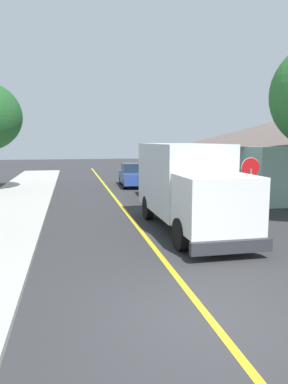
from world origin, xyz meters
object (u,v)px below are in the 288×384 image
Objects in this scene: parked_car_near at (159,185)px; parked_car_mid at (133,175)px; box_truck at (187,183)px; stop_sign at (250,177)px.

parked_car_mid is at bearing 94.98° from parked_car_near.
box_truck reaches higher than parked_car_near.
stop_sign is (2.62, -12.64, 1.06)m from parked_car_mid.
parked_car_mid is at bearing 88.96° from box_truck.
box_truck is at bearing -95.75° from parked_car_near.
parked_car_near is at bearing 84.25° from box_truck.
parked_car_near is 5.84m from parked_car_mid.
parked_car_near is at bearing 107.23° from stop_sign.
parked_car_mid is (-0.51, 5.82, 0.00)m from parked_car_near.
parked_car_mid is (0.24, 13.24, -0.97)m from box_truck.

